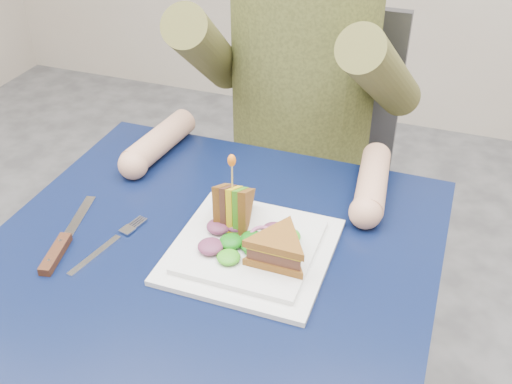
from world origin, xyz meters
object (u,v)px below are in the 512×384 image
at_px(chair, 308,158).
at_px(fork, 107,246).
at_px(knife, 60,247).
at_px(plate, 251,249).
at_px(sandwich_flat, 279,249).
at_px(table, 206,293).
at_px(diner, 303,38).
at_px(sandwich_upright, 233,206).

distance_m(chair, fork, 0.74).
bearing_deg(knife, plate, 18.07).
xyz_separation_m(sandwich_flat, knife, (-0.36, -0.08, -0.04)).
relative_size(table, fork, 4.22).
distance_m(chair, sandwich_flat, 0.71).
xyz_separation_m(table, diner, (-0.00, 0.56, 0.26)).
xyz_separation_m(plate, fork, (-0.24, -0.07, -0.01)).
bearing_deg(plate, table, -151.34).
relative_size(chair, sandwich_flat, 7.91).
distance_m(fork, knife, 0.08).
relative_size(plate, fork, 1.46).
bearing_deg(sandwich_upright, diner, 92.47).
relative_size(sandwich_flat, sandwich_upright, 0.92).
bearing_deg(chair, diner, -90.00).
relative_size(table, plate, 2.88).
bearing_deg(table, knife, -165.40).
bearing_deg(fork, table, 10.29).
distance_m(plate, fork, 0.25).
distance_m(plate, sandwich_upright, 0.08).
xyz_separation_m(table, fork, (-0.17, -0.03, 0.08)).
distance_m(plate, knife, 0.32).
xyz_separation_m(plate, sandwich_flat, (0.05, -0.02, 0.04)).
bearing_deg(sandwich_flat, diner, 103.01).
bearing_deg(sandwich_flat, plate, 155.56).
distance_m(diner, sandwich_upright, 0.49).
bearing_deg(knife, diner, 69.07).
relative_size(plate, knife, 1.19).
distance_m(chair, sandwich_upright, 0.63).
xyz_separation_m(diner, plate, (0.07, -0.52, -0.18)).
distance_m(chair, plate, 0.66).
distance_m(sandwich_upright, knife, 0.30).
distance_m(diner, plate, 0.55).
distance_m(sandwich_flat, knife, 0.37).
height_order(diner, knife, diner).
bearing_deg(sandwich_upright, knife, -150.53).
bearing_deg(diner, fork, -105.81).
bearing_deg(knife, sandwich_flat, 11.72).
height_order(chair, diner, diner).
distance_m(diner, knife, 0.69).
xyz_separation_m(fork, knife, (-0.07, -0.03, 0.00)).
distance_m(diner, sandwich_flat, 0.57).
height_order(chair, fork, chair).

